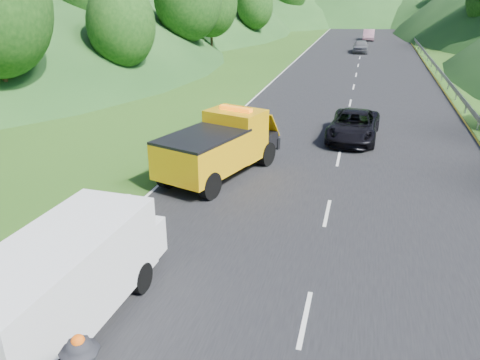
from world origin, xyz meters
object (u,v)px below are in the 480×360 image
(suitcase, at_px, (70,227))
(child, at_px, (127,255))
(white_van, at_px, (64,277))
(tow_truck, at_px, (220,145))
(woman, at_px, (135,248))
(passing_suv, at_px, (352,139))

(suitcase, bearing_deg, child, -14.75)
(white_van, height_order, suitcase, white_van)
(tow_truck, xyz_separation_m, white_van, (-0.59, -10.21, -0.00))
(woman, bearing_deg, suitcase, 93.32)
(white_van, distance_m, suitcase, 4.73)
(tow_truck, height_order, suitcase, tow_truck)
(suitcase, height_order, passing_suv, passing_suv)
(tow_truck, relative_size, white_van, 1.01)
(white_van, height_order, child, white_van)
(tow_truck, distance_m, white_van, 10.23)
(tow_truck, height_order, white_van, tow_truck)
(white_van, bearing_deg, child, 96.35)
(suitcase, distance_m, passing_suv, 15.61)
(child, bearing_deg, white_van, -56.54)
(passing_suv, bearing_deg, tow_truck, -124.41)
(suitcase, bearing_deg, white_van, -56.14)
(white_van, distance_m, child, 3.50)
(child, relative_size, passing_suv, 0.18)
(white_van, distance_m, woman, 3.89)
(woman, distance_m, suitcase, 2.41)
(suitcase, bearing_deg, woman, -4.59)
(white_van, height_order, passing_suv, white_van)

